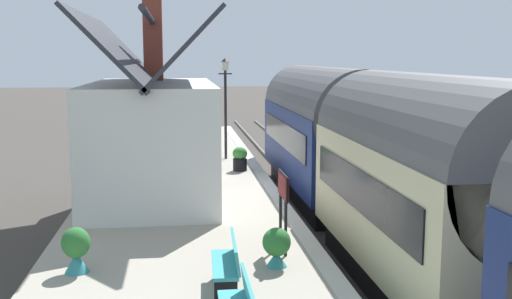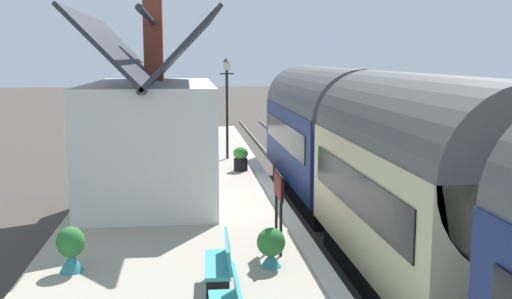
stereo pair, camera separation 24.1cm
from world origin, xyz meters
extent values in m
plane|color=#423D38|center=(0.00, 0.00, 0.00)|extent=(160.00, 160.00, 0.00)
cube|color=#A39B8C|center=(0.00, 3.76, 0.42)|extent=(32.00, 5.51, 0.84)
cube|color=beige|center=(0.00, 1.18, 0.84)|extent=(32.00, 0.36, 0.02)
cube|color=gray|center=(0.00, -1.62, 0.07)|extent=(52.00, 0.08, 0.14)
cube|color=gray|center=(0.00, -0.18, 0.07)|extent=(52.00, 0.08, 0.14)
cube|color=black|center=(2.02, -0.90, 0.35)|extent=(7.88, 2.29, 0.70)
cube|color=navy|center=(2.02, -0.90, 1.85)|extent=(8.56, 2.70, 2.30)
cylinder|color=#515154|center=(2.02, -0.90, 3.00)|extent=(8.56, 2.65, 2.65)
cube|color=black|center=(2.02, 0.47, 2.14)|extent=(7.28, 0.03, 0.80)
cylinder|color=black|center=(4.58, -0.90, 0.35)|extent=(0.70, 2.16, 0.70)
cylinder|color=black|center=(-0.55, -0.90, 0.35)|extent=(0.70, 2.16, 0.70)
cube|color=black|center=(6.32, -0.90, 2.25)|extent=(0.04, 2.16, 0.90)
cylinder|color=#F2EDCC|center=(6.34, -0.90, 1.27)|extent=(0.06, 0.24, 0.24)
cube|color=red|center=(6.38, -0.90, 0.82)|extent=(0.16, 2.56, 0.24)
cube|color=black|center=(-6.42, -0.90, 0.35)|extent=(6.72, 2.29, 0.70)
cube|color=beige|center=(-6.42, -0.90, 1.85)|extent=(7.31, 2.70, 2.30)
cylinder|color=#515154|center=(-6.42, -0.90, 3.00)|extent=(7.31, 2.65, 2.65)
cube|color=black|center=(-6.42, 0.47, 2.14)|extent=(6.21, 0.03, 0.80)
cylinder|color=black|center=(-4.23, -0.90, 0.35)|extent=(0.70, 2.16, 0.70)
cube|color=white|center=(-0.36, 4.54, 2.38)|extent=(6.98, 3.33, 3.09)
cube|color=#2D3038|center=(-0.36, 3.71, 4.79)|extent=(7.48, 1.91, 1.98)
cube|color=#2D3038|center=(-0.36, 5.37, 4.79)|extent=(7.48, 1.91, 1.98)
cylinder|color=#2D3038|center=(-0.36, 4.54, 5.66)|extent=(7.48, 0.16, 0.16)
cube|color=brown|center=(1.35, 4.54, 5.18)|extent=(0.56, 0.56, 2.51)
cube|color=slate|center=(0.56, 2.86, 1.89)|extent=(0.90, 0.06, 2.10)
cube|color=slate|center=(-0.84, 2.86, 2.54)|extent=(0.80, 0.05, 1.10)
cube|color=slate|center=(1.96, 2.86, 2.54)|extent=(0.80, 0.05, 1.10)
cube|color=teal|center=(6.59, 3.35, 1.29)|extent=(1.42, 0.47, 0.06)
cube|color=teal|center=(6.60, 3.17, 1.52)|extent=(1.40, 0.17, 0.40)
cube|color=black|center=(6.03, 3.32, 1.06)|extent=(0.08, 0.36, 0.44)
cube|color=black|center=(7.15, 3.37, 1.06)|extent=(0.08, 0.36, 0.44)
cube|color=teal|center=(-7.86, 3.12, 1.29)|extent=(1.41, 0.45, 0.06)
cube|color=teal|center=(-7.87, 2.94, 1.52)|extent=(1.40, 0.16, 0.40)
cube|color=black|center=(-8.42, 3.14, 1.06)|extent=(0.07, 0.36, 0.44)
cube|color=black|center=(-7.30, 3.10, 1.06)|extent=(0.07, 0.36, 0.44)
cube|color=teal|center=(-9.72, 2.93, 1.52)|extent=(1.40, 0.11, 0.40)
cube|color=teal|center=(8.78, 3.16, 1.29)|extent=(1.41, 0.42, 0.06)
cube|color=teal|center=(8.78, 2.98, 1.52)|extent=(1.40, 0.13, 0.40)
cube|color=black|center=(8.22, 3.17, 1.06)|extent=(0.07, 0.36, 0.44)
cube|color=black|center=(9.34, 3.15, 1.06)|extent=(0.07, 0.36, 0.44)
cone|color=#9E5138|center=(10.75, 4.54, 1.02)|extent=(0.48, 0.48, 0.36)
cylinder|color=#9E5138|center=(10.75, 4.54, 0.87)|extent=(0.26, 0.26, 0.06)
ellipsoid|color=olive|center=(10.75, 4.54, 1.40)|extent=(0.59, 0.59, 0.57)
cylinder|color=teal|center=(8.10, 3.87, 1.03)|extent=(0.35, 0.35, 0.39)
ellipsoid|color=#2D7233|center=(8.10, 3.87, 1.40)|extent=(0.50, 0.50, 0.50)
cone|color=teal|center=(-6.66, 5.66, 1.02)|extent=(0.43, 0.43, 0.37)
cylinder|color=teal|center=(-6.66, 5.66, 0.87)|extent=(0.24, 0.24, 0.06)
ellipsoid|color=#2D7233|center=(-6.66, 5.66, 1.38)|extent=(0.50, 0.50, 0.55)
cone|color=teal|center=(-6.81, 2.09, 0.98)|extent=(0.39, 0.39, 0.28)
cylinder|color=teal|center=(-6.81, 2.09, 0.87)|extent=(0.21, 0.21, 0.06)
ellipsoid|color=#2D7233|center=(-6.81, 2.09, 1.30)|extent=(0.52, 0.52, 0.52)
cone|color=red|center=(-6.81, 2.09, 1.48)|extent=(0.10, 0.10, 0.21)
cone|color=teal|center=(4.74, 5.51, 1.04)|extent=(0.44, 0.44, 0.42)
cylinder|color=teal|center=(4.74, 5.51, 0.87)|extent=(0.24, 0.24, 0.06)
ellipsoid|color=#3D8438|center=(4.74, 5.51, 1.41)|extent=(0.46, 0.46, 0.55)
cylinder|color=black|center=(2.70, 1.81, 1.04)|extent=(0.47, 0.47, 0.42)
ellipsoid|color=#3D8438|center=(2.70, 1.81, 1.43)|extent=(0.50, 0.50, 0.43)
cylinder|color=black|center=(5.22, 2.09, 2.50)|extent=(0.10, 0.10, 3.33)
cylinder|color=black|center=(5.22, 2.09, 4.02)|extent=(0.05, 0.50, 0.05)
cube|color=beige|center=(5.22, 2.09, 4.31)|extent=(0.24, 0.24, 0.32)
cone|color=black|center=(5.22, 2.09, 4.53)|extent=(0.32, 0.32, 0.14)
cylinder|color=black|center=(-6.25, 1.83, 1.39)|extent=(0.06, 0.06, 1.10)
cylinder|color=black|center=(-5.65, 1.83, 1.39)|extent=(0.06, 0.06, 1.10)
cube|color=maroon|center=(-5.95, 1.83, 2.16)|extent=(0.90, 0.06, 0.44)
cube|color=black|center=(-5.95, 1.83, 2.16)|extent=(0.96, 0.03, 0.50)
camera|label=1|loc=(-17.31, 3.81, 4.62)|focal=42.56mm
camera|label=2|loc=(-17.34, 3.57, 4.62)|focal=42.56mm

